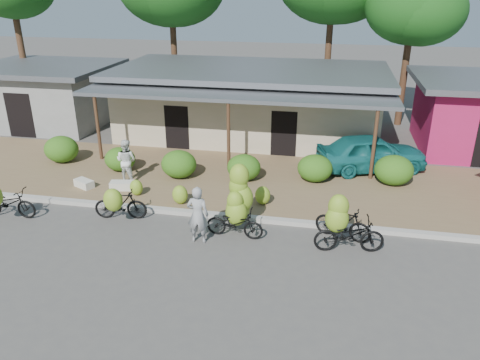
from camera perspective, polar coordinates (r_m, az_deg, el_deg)
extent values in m
plane|color=#4F4C49|center=(13.85, -6.90, -8.11)|extent=(100.00, 100.00, 0.00)
cube|color=brown|center=(18.12, -2.12, 0.05)|extent=(60.00, 6.00, 0.12)
cube|color=#A8A399|center=(15.48, -4.67, -4.15)|extent=(60.00, 0.25, 0.15)
cube|color=beige|center=(23.24, 1.25, 9.13)|extent=(12.00, 6.00, 3.10)
cube|color=slate|center=(22.89, 1.29, 13.20)|extent=(13.00, 7.00, 0.25)
cube|color=black|center=(20.56, -0.21, 5.98)|extent=(1.40, 0.12, 2.20)
cube|color=slate|center=(19.11, -0.85, 10.24)|extent=(13.00, 2.00, 0.15)
cylinder|color=#523720|center=(20.56, -16.90, 5.92)|extent=(0.14, 0.14, 2.85)
cylinder|color=#523720|center=(18.65, -1.41, 5.21)|extent=(0.14, 0.14, 2.85)
cylinder|color=#523720|center=(18.31, 16.01, 3.97)|extent=(0.14, 0.14, 2.85)
cube|color=#B31B54|center=(23.85, 27.14, 6.84)|extent=(5.00, 5.00, 3.00)
cube|color=gray|center=(27.35, -22.40, 9.33)|extent=(6.00, 5.00, 2.90)
cube|color=slate|center=(27.07, -22.91, 12.55)|extent=(7.00, 6.00, 0.25)
cube|color=black|center=(25.48, -25.20, 7.15)|extent=(1.40, 0.12, 2.20)
cylinder|color=#523720|center=(30.02, -25.15, 14.56)|extent=(0.36, 0.36, 7.58)
cylinder|color=#523720|center=(28.99, -8.08, 16.15)|extent=(0.36, 0.36, 7.54)
cylinder|color=#523720|center=(27.90, 10.77, 16.05)|extent=(0.36, 0.36, 7.86)
cylinder|color=#523720|center=(26.26, 19.51, 13.13)|extent=(0.36, 0.36, 6.39)
ellipsoid|color=#0F3E0F|center=(25.99, 20.37, 19.28)|extent=(4.68, 4.68, 3.74)
ellipsoid|color=#265313|center=(20.96, -20.94, 3.53)|extent=(1.42, 1.28, 1.11)
ellipsoid|color=#265313|center=(19.28, -14.42, 2.48)|extent=(1.22, 1.10, 0.95)
ellipsoid|color=#265313|center=(18.15, -7.47, 1.93)|extent=(1.37, 1.23, 1.07)
ellipsoid|color=#265313|center=(17.77, 0.47, 1.55)|extent=(1.28, 1.15, 1.00)
ellipsoid|color=#265313|center=(17.88, 9.12, 1.44)|extent=(1.32, 1.19, 1.03)
ellipsoid|color=#265313|center=(18.27, 18.25, 1.15)|extent=(1.43, 1.29, 1.12)
imported|color=black|center=(16.98, -26.37, -2.51)|extent=(1.89, 0.69, 0.99)
imported|color=black|center=(15.57, -14.36, -2.88)|extent=(1.76, 0.74, 1.03)
ellipsoid|color=#86A429|center=(14.82, -15.22, -2.36)|extent=(0.60, 0.51, 0.74)
imported|color=black|center=(14.06, -0.65, -5.27)|extent=(1.78, 0.71, 0.92)
ellipsoid|color=#86A429|center=(14.45, -0.27, -3.54)|extent=(0.73, 0.62, 0.91)
ellipsoid|color=#86A429|center=(14.26, 0.11, -2.23)|extent=(0.75, 0.64, 0.94)
ellipsoid|color=#86A429|center=(14.12, -0.20, -0.78)|extent=(0.57, 0.49, 0.72)
ellipsoid|color=#86A429|center=(13.97, -0.08, 0.54)|extent=(0.60, 0.51, 0.75)
ellipsoid|color=#86A429|center=(14.11, -0.44, -3.99)|extent=(0.67, 0.57, 0.84)
ellipsoid|color=#86A429|center=(13.95, -0.60, -2.56)|extent=(0.49, 0.42, 0.62)
imported|color=black|center=(14.27, 12.45, -5.15)|extent=(1.79, 1.02, 1.04)
ellipsoid|color=#86A429|center=(13.51, 11.73, -4.67)|extent=(0.66, 0.56, 0.83)
ellipsoid|color=#86A429|center=(13.39, 11.93, -3.17)|extent=(0.58, 0.49, 0.73)
imported|color=black|center=(13.67, 13.16, -6.54)|extent=(2.07, 1.00, 1.04)
ellipsoid|color=#86A429|center=(16.95, -12.53, -0.90)|extent=(0.46, 0.39, 0.58)
ellipsoid|color=#86A429|center=(16.03, -7.32, -1.78)|extent=(0.53, 0.45, 0.66)
ellipsoid|color=#86A429|center=(15.88, 2.78, -1.88)|extent=(0.52, 0.44, 0.65)
cube|color=beige|center=(17.60, -14.17, -0.65)|extent=(0.91, 0.55, 0.30)
cube|color=beige|center=(18.19, -18.48, -0.40)|extent=(0.84, 0.67, 0.28)
imported|color=#959595|center=(13.66, -5.17, -4.25)|extent=(0.66, 0.44, 1.77)
imported|color=white|center=(18.04, -13.70, 2.31)|extent=(0.89, 0.74, 1.65)
imported|color=#176767|center=(19.34, 15.71, 3.22)|extent=(4.66, 3.06, 1.47)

